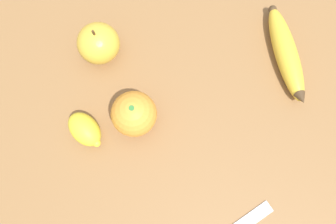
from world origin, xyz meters
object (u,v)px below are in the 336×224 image
Objects in this scene: banana at (286,54)px; apple at (98,43)px; orange at (134,114)px; lemon at (85,129)px.

banana is 2.40× the size of apple.
apple is (0.37, 0.05, 0.02)m from banana.
orange is (0.27, 0.17, 0.02)m from banana.
orange reaches higher than lemon.
banana is 0.33m from orange.
lemon is at bearing 24.80° from orange.
lemon is (-0.01, 0.17, -0.01)m from apple.
lemon reaches higher than banana.
banana is 0.37m from apple.
orange is 0.97× the size of apple.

